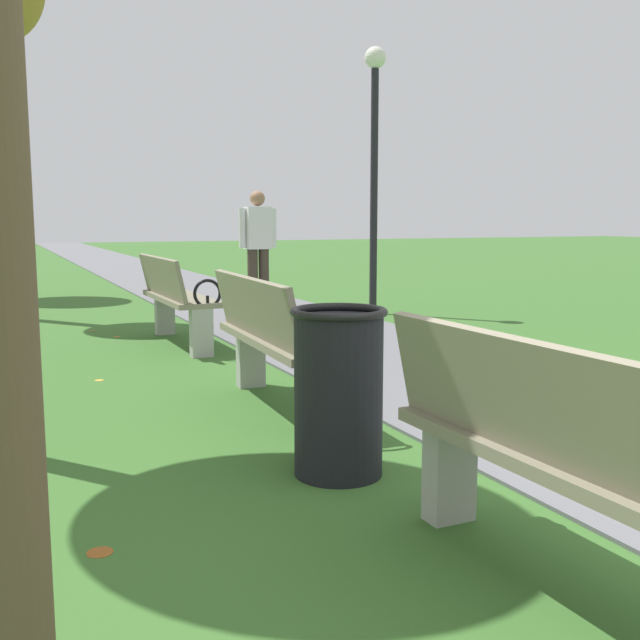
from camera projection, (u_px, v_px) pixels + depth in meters
The scene contains 8 objects.
paved_walkway at pixel (127, 267), 19.39m from camera, with size 2.21×44.00×0.02m, color slate.
park_bench_1 at pixel (572, 463), 2.38m from camera, with size 0.51×1.61×0.90m.
park_bench_2 at pixel (275, 339), 4.86m from camera, with size 0.53×1.62×0.90m.
park_bench_3 at pixel (176, 297), 7.41m from camera, with size 0.49×1.61×0.90m.
pedestrian_walking at pixel (258, 245), 9.85m from camera, with size 0.53×0.23×1.62m.
trash_bin at pixel (339, 391), 3.64m from camera, with size 0.48×0.48×0.84m.
lamp_post at pixel (374, 139), 9.65m from camera, with size 0.28×0.28×3.48m.
scattered_leaves at pixel (281, 415), 4.76m from camera, with size 4.06×8.18×0.02m.
Camera 1 is at (-2.19, -1.79, 1.27)m, focal length 41.33 mm.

